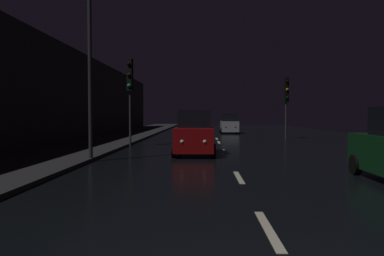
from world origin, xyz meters
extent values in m
cube|color=black|center=(0.00, 24.50, -0.01)|extent=(27.81, 84.00, 0.02)
cube|color=#28282B|center=(-7.70, 24.50, 0.07)|extent=(4.40, 84.00, 0.15)
cube|color=#2D2B28|center=(-10.30, 21.00, 3.22)|extent=(0.80, 63.00, 6.44)
cube|color=beige|center=(0.00, 3.00, 0.01)|extent=(0.16, 2.20, 0.01)
cube|color=beige|center=(0.00, 8.16, 0.01)|extent=(0.16, 2.20, 0.01)
cube|color=beige|center=(0.00, 16.20, 0.01)|extent=(0.16, 2.20, 0.01)
cube|color=beige|center=(0.00, 22.42, 0.01)|extent=(0.16, 2.20, 0.01)
cube|color=beige|center=(0.00, 26.29, 0.01)|extent=(0.16, 2.20, 0.01)
cylinder|color=#38383A|center=(5.40, 26.53, 1.44)|extent=(0.12, 0.12, 2.88)
cube|color=black|center=(5.40, 26.53, 3.83)|extent=(0.38, 0.40, 1.90)
sphere|color=black|center=(5.45, 26.36, 4.46)|extent=(0.22, 0.22, 0.22)
sphere|color=orange|center=(5.45, 26.36, 3.83)|extent=(0.22, 0.22, 0.22)
sphere|color=black|center=(5.45, 26.36, 3.20)|extent=(0.22, 0.22, 0.22)
cylinder|color=#38383A|center=(-5.40, 19.12, 1.64)|extent=(0.12, 0.12, 3.28)
cube|color=black|center=(-5.40, 19.12, 4.23)|extent=(0.35, 0.38, 1.90)
sphere|color=black|center=(-5.43, 18.94, 4.86)|extent=(0.22, 0.22, 0.22)
sphere|color=black|center=(-5.43, 18.94, 4.23)|extent=(0.22, 0.22, 0.22)
sphere|color=#19D84C|center=(-5.43, 18.94, 3.60)|extent=(0.22, 0.22, 0.22)
cylinder|color=#2D2D30|center=(-5.60, 11.87, 3.88)|extent=(0.16, 0.16, 7.76)
cube|color=maroon|center=(-1.49, 14.73, 0.75)|extent=(1.75, 4.08, 1.07)
cube|color=black|center=(-1.49, 14.88, 1.69)|extent=(1.49, 2.04, 0.82)
cylinder|color=black|center=(-0.63, 13.31, 0.31)|extent=(0.21, 0.62, 0.62)
cylinder|color=black|center=(-2.34, 13.31, 0.31)|extent=(0.21, 0.62, 0.62)
cylinder|color=black|center=(-0.63, 16.16, 0.31)|extent=(0.21, 0.62, 0.62)
cylinder|color=black|center=(-2.34, 16.16, 0.31)|extent=(0.21, 0.62, 0.62)
sphere|color=white|center=(-1.01, 12.73, 0.75)|extent=(0.17, 0.17, 0.17)
sphere|color=white|center=(-1.97, 12.73, 0.75)|extent=(0.17, 0.17, 0.17)
sphere|color=red|center=(-1.01, 16.73, 0.75)|extent=(0.17, 0.17, 0.17)
sphere|color=red|center=(-1.97, 16.73, 0.75)|extent=(0.17, 0.17, 0.17)
cube|color=#A5A8AD|center=(1.55, 34.76, 0.71)|extent=(1.66, 3.87, 1.01)
cube|color=black|center=(1.55, 34.62, 1.61)|extent=(1.41, 1.94, 0.77)
cylinder|color=black|center=(0.74, 36.12, 0.30)|extent=(0.20, 0.59, 0.59)
cylinder|color=black|center=(2.37, 36.12, 0.30)|extent=(0.20, 0.59, 0.59)
cylinder|color=black|center=(0.74, 33.41, 0.30)|extent=(0.20, 0.59, 0.59)
cylinder|color=black|center=(2.37, 33.41, 0.30)|extent=(0.20, 0.59, 0.59)
sphere|color=slate|center=(1.10, 36.66, 0.71)|extent=(0.17, 0.17, 0.17)
sphere|color=slate|center=(2.01, 36.66, 0.71)|extent=(0.17, 0.17, 0.17)
sphere|color=red|center=(1.10, 32.86, 0.71)|extent=(0.17, 0.17, 0.17)
sphere|color=red|center=(2.01, 32.86, 0.71)|extent=(0.17, 0.17, 0.17)
cylinder|color=black|center=(3.74, 8.82, 0.31)|extent=(0.22, 0.63, 0.63)
sphere|color=slate|center=(4.12, 9.40, 0.76)|extent=(0.18, 0.18, 0.18)
camera|label=1|loc=(-1.08, -3.19, 1.90)|focal=35.37mm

